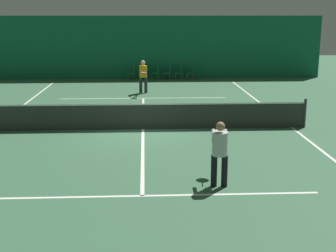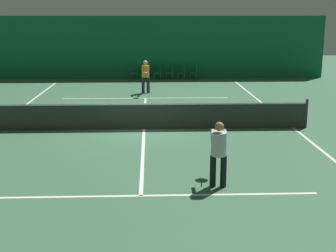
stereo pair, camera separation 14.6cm
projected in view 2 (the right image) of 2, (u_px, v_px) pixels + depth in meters
The scene contains 16 objects.
ground_plane at pixel (144, 129), 17.02m from camera, with size 60.00×60.00×0.00m, color #386647.
backdrop_curtain at pixel (146, 47), 29.90m from camera, with size 23.00×0.12×3.97m.
court_line_baseline_far at pixel (146, 82), 28.58m from camera, with size 11.00×0.10×0.00m.
court_line_service_far at pixel (145, 98), 23.24m from camera, with size 8.25×0.10×0.00m.
court_line_service_near at pixel (141, 196), 10.80m from camera, with size 8.25×0.10×0.00m.
court_line_sideline_right at pixel (293, 128), 17.23m from camera, with size 0.10×23.80×0.00m.
court_line_centre at pixel (144, 129), 17.02m from camera, with size 0.10×12.80×0.00m.
tennis_net at pixel (144, 115), 16.90m from camera, with size 12.00×0.10×1.07m.
player_near at pixel (219, 149), 11.20m from camera, with size 0.51×1.36×1.62m.
player_far at pixel (146, 74), 24.49m from camera, with size 0.44×1.38×1.72m.
courtside_chair_0 at pixel (135, 72), 29.69m from camera, with size 0.44×0.44×0.84m.
courtside_chair_1 at pixel (147, 72), 29.72m from camera, with size 0.44×0.44×0.84m.
courtside_chair_2 at pixel (159, 72), 29.75m from camera, with size 0.44×0.44×0.84m.
courtside_chair_3 at pixel (171, 72), 29.78m from camera, with size 0.44×0.44×0.84m.
courtside_chair_4 at pixel (182, 72), 29.81m from camera, with size 0.44×0.44×0.84m.
courtside_chair_5 at pixel (194, 72), 29.83m from camera, with size 0.44×0.44×0.84m.
Camera 2 is at (0.24, -16.54, 4.11)m, focal length 50.00 mm.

